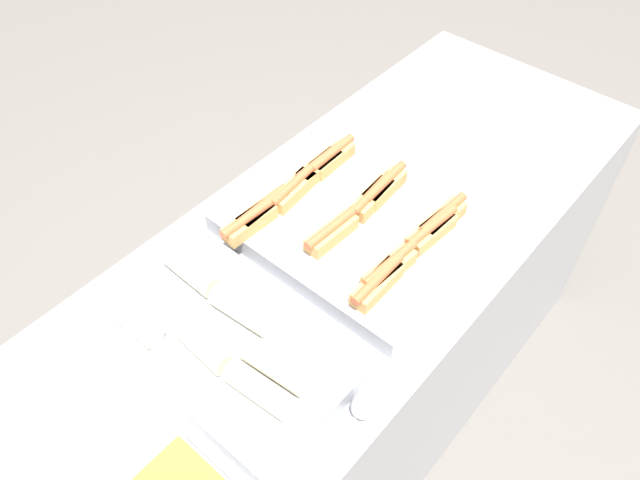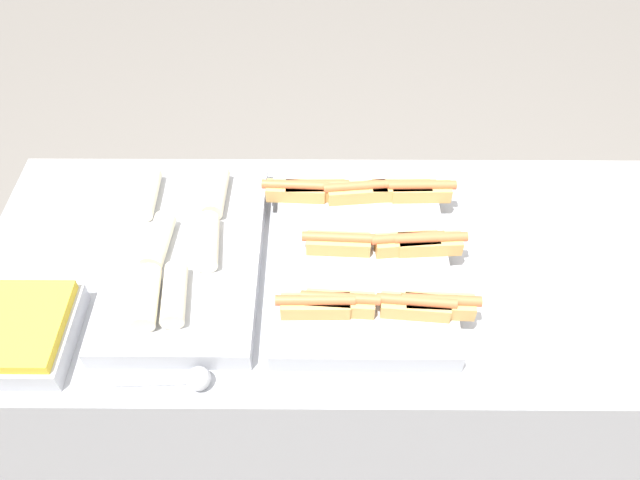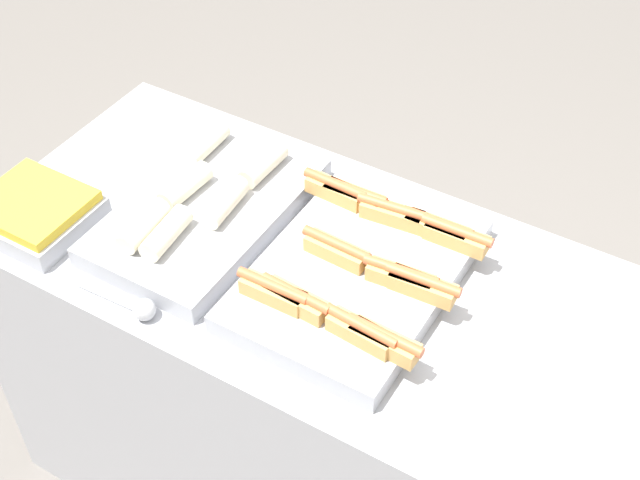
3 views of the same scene
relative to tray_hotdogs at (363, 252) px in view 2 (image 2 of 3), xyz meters
name	(u,v)px [view 2 (image 2 of 3)]	position (x,y,z in m)	size (l,w,h in m)	color
ground_plane	(362,438)	(0.05, 0.00, -0.96)	(12.00, 12.00, 0.00)	slate
counter	(370,368)	(0.05, 0.00, -0.50)	(1.83, 0.71, 0.92)	#A8AAB2
tray_hotdogs	(363,252)	(0.00, 0.00, 0.00)	(0.46, 0.56, 0.10)	#A8AAB2
tray_wraps	(185,253)	(-0.40, 0.00, 0.00)	(0.33, 0.55, 0.10)	#A8AAB2
tray_side_front	(11,332)	(-0.71, -0.21, 0.00)	(0.25, 0.22, 0.07)	#A8AAB2
serving_spoon_near	(192,379)	(-0.34, -0.31, -0.02)	(0.20, 0.05, 0.05)	#B2B5BA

